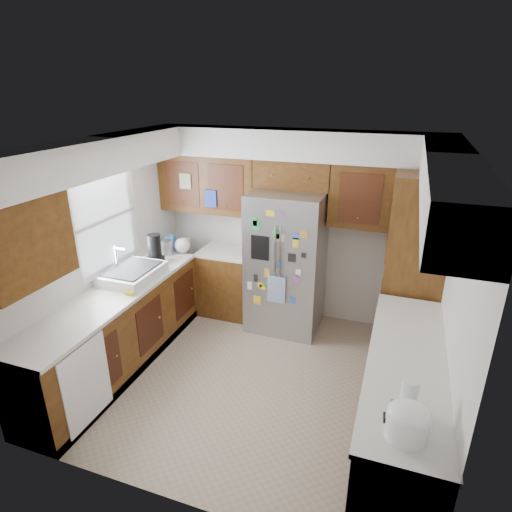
# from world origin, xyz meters

# --- Properties ---
(floor) EXTENTS (3.60, 3.60, 0.00)m
(floor) POSITION_xyz_m (0.00, 0.00, 0.00)
(floor) COLOR tan
(floor) RESTS_ON ground
(room_shell) EXTENTS (3.64, 3.24, 2.52)m
(room_shell) POSITION_xyz_m (-0.11, 0.36, 1.82)
(room_shell) COLOR silver
(room_shell) RESTS_ON ground
(left_counter_run) EXTENTS (1.36, 3.20, 0.92)m
(left_counter_run) POSITION_xyz_m (-1.36, 0.03, 0.43)
(left_counter_run) COLOR #3F240C
(left_counter_run) RESTS_ON ground
(right_counter_run) EXTENTS (0.63, 2.25, 0.92)m
(right_counter_run) POSITION_xyz_m (1.50, -0.47, 0.42)
(right_counter_run) COLOR #3F240C
(right_counter_run) RESTS_ON ground
(pantry) EXTENTS (0.60, 0.90, 2.15)m
(pantry) POSITION_xyz_m (1.50, 1.15, 1.07)
(pantry) COLOR #3F240C
(pantry) RESTS_ON ground
(fridge) EXTENTS (0.90, 0.79, 1.80)m
(fridge) POSITION_xyz_m (-0.00, 1.20, 0.90)
(fridge) COLOR #96969B
(fridge) RESTS_ON ground
(bridge_cabinet) EXTENTS (0.96, 0.34, 0.35)m
(bridge_cabinet) POSITION_xyz_m (0.00, 1.43, 1.98)
(bridge_cabinet) COLOR #3F240C
(bridge_cabinet) RESTS_ON fridge
(fridge_top_items) EXTENTS (0.59, 0.33, 0.28)m
(fridge_top_items) POSITION_xyz_m (-0.06, 1.43, 2.28)
(fridge_top_items) COLOR #11269E
(fridge_top_items) RESTS_ON bridge_cabinet
(sink_assembly) EXTENTS (0.52, 0.73, 0.37)m
(sink_assembly) POSITION_xyz_m (-1.50, 0.10, 0.99)
(sink_assembly) COLOR white
(sink_assembly) RESTS_ON left_counter_run
(left_counter_clutter) EXTENTS (0.41, 0.83, 0.38)m
(left_counter_clutter) POSITION_xyz_m (-1.46, 0.83, 1.05)
(left_counter_clutter) COLOR black
(left_counter_clutter) RESTS_ON left_counter_run
(rice_cooker) EXTENTS (0.28, 0.27, 0.24)m
(rice_cooker) POSITION_xyz_m (1.50, -1.34, 1.04)
(rice_cooker) COLOR white
(rice_cooker) RESTS_ON right_counter_run
(paper_towel) EXTENTS (0.11, 0.11, 0.26)m
(paper_towel) POSITION_xyz_m (1.50, -1.11, 1.05)
(paper_towel) COLOR white
(paper_towel) RESTS_ON right_counter_run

